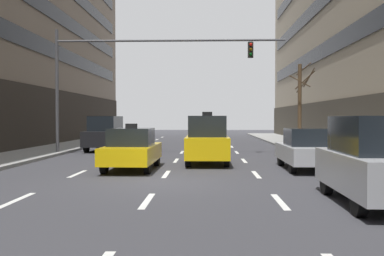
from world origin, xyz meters
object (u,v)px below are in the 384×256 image
Objects in this scene: taxi_driving_0 at (207,140)px; car_parked_1 at (375,161)px; car_driving_2 at (106,134)px; street_tree_0 at (300,102)px; car_parked_2 at (307,149)px; traffic_signal_0 at (130,65)px; taxi_driving_1 at (132,149)px.

taxi_driving_0 reaches higher than car_parked_1.
car_driving_2 is 12.96m from street_tree_0.
car_driving_2 is (-6.11, 7.36, 0.01)m from taxi_driving_0.
taxi_driving_0 is at bearing 151.95° from car_parked_2.
street_tree_0 is at bearing 30.07° from traffic_signal_0.
taxi_driving_1 is 16.06m from street_tree_0.
car_parked_2 is (6.69, 0.25, -0.01)m from taxi_driving_1.
taxi_driving_0 is 1.00× the size of taxi_driving_1.
car_driving_2 is (-3.24, 9.64, 0.25)m from taxi_driving_1.
car_parked_2 is 13.20m from street_tree_0.
car_driving_2 reaches higher than taxi_driving_1.
car_driving_2 is 1.03× the size of car_parked_2.
street_tree_0 is at bearing 79.26° from car_parked_2.
car_driving_2 is 0.78× the size of street_tree_0.
car_parked_2 is 0.76× the size of street_tree_0.
car_parked_1 is at bearing -44.53° from taxi_driving_1.
car_parked_1 is 0.99× the size of car_parked_2.
car_driving_2 is at bearing 129.71° from taxi_driving_0.
taxi_driving_1 is at bearing -177.85° from car_parked_2.
street_tree_0 reaches higher than taxi_driving_1.
car_parked_2 is at bearing 90.00° from car_parked_1.
traffic_signal_0 is at bearing 139.86° from car_parked_2.
car_parked_1 is 0.34× the size of traffic_signal_0.
car_parked_2 is at bearing -40.14° from traffic_signal_0.
car_parked_2 is at bearing -100.74° from street_tree_0.
taxi_driving_0 is 9.57m from car_driving_2.
taxi_driving_1 is 0.34× the size of traffic_signal_0.
taxi_driving_1 reaches higher than car_parked_2.
taxi_driving_1 is 0.98× the size of car_driving_2.
car_driving_2 is at bearing 136.58° from car_parked_2.
traffic_signal_0 is at bearing 131.61° from taxi_driving_0.
car_driving_2 is 0.35× the size of traffic_signal_0.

